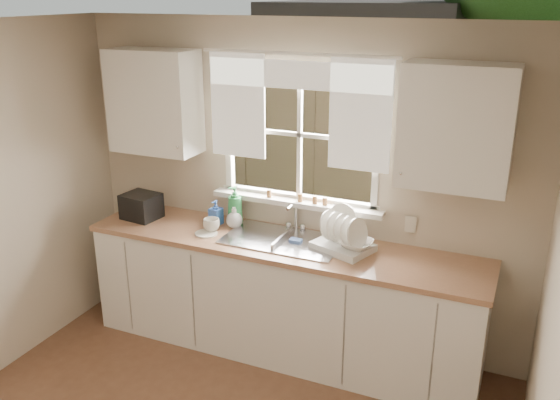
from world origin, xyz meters
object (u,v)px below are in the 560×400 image
at_px(soap_bottle_a, 235,206).
at_px(dish_rack, 343,239).
at_px(cup, 211,225).
at_px(black_appliance, 141,206).

bearing_deg(soap_bottle_a, dish_rack, 15.65).
distance_m(soap_bottle_a, cup, 0.25).
bearing_deg(black_appliance, dish_rack, 8.50).
bearing_deg(cup, soap_bottle_a, 74.92).
xyz_separation_m(dish_rack, cup, (-1.04, -0.08, -0.03)).
bearing_deg(soap_bottle_a, black_appliance, -143.88).
relative_size(dish_rack, cup, 3.62).
distance_m(dish_rack, soap_bottle_a, 0.94).
relative_size(dish_rack, black_appliance, 1.69).
distance_m(dish_rack, cup, 1.04).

